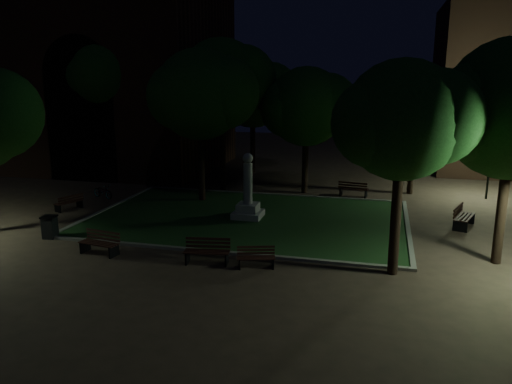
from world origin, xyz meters
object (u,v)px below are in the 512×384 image
bench_near_right (256,258)px  monument (248,200)px  bench_right_side (463,217)px  trash_bin (50,227)px  bicycle (103,191)px  bench_west_near (100,243)px  bench_left_side (69,203)px  bench_far_side (353,190)px  bench_near_left (207,252)px

bench_near_right → monument: bearing=91.2°
bench_right_side → trash_bin: bearing=128.7°
bench_right_side → bicycle: size_ratio=1.27×
monument → bench_west_near: 7.65m
bench_near_right → bench_left_side: bearing=138.2°
bench_near_right → bicycle: bicycle is taller
bench_far_side → bench_right_side: bearing=145.9°
bench_far_side → bicycle: 14.54m
monument → bench_near_left: size_ratio=1.80×
bench_far_side → trash_bin: bearing=50.4°
monument → bench_right_side: size_ratio=1.65×
trash_bin → bicycle: (-1.71, 7.13, -0.10)m
bench_near_left → trash_bin: size_ratio=1.79×
bench_west_near → bench_far_side: (9.11, 12.25, 0.01)m
bench_near_left → bicycle: bench_near_left is taller
bench_near_left → bench_right_side: bench_right_side is taller
bench_near_right → bench_west_near: bearing=164.5°
monument → bench_right_side: bearing=6.3°
bench_left_side → bench_right_side: size_ratio=0.81×
monument → bench_near_right: 6.47m
bench_near_left → bicycle: (-9.34, 8.26, -0.04)m
bench_near_left → bench_near_right: bearing=-7.7°
bench_west_near → trash_bin: (-3.18, 1.22, 0.08)m
bench_far_side → bench_left_side: bearing=33.6°
bench_near_left → bench_near_right: size_ratio=1.21×
bench_near_right → bench_right_side: (8.09, 7.24, 0.11)m
monument → bicycle: monument is taller
bench_near_left → bench_west_near: size_ratio=1.04×
bench_right_side → monument: bearing=115.7°
bench_west_near → trash_bin: 3.41m
bicycle → bench_right_side: bearing=-72.6°
bicycle → bench_near_left: bearing=-111.1°
trash_bin → bench_west_near: bearing=-21.0°
bench_left_side → bench_far_side: bearing=137.0°
bench_west_near → bench_right_side: bearing=36.6°
monument → bench_near_left: 6.20m
bench_right_side → bench_far_side: bearing=66.9°
bench_near_right → bench_west_near: (-6.34, -0.13, 0.07)m
bench_near_right → bench_west_near: size_ratio=0.86×
bench_near_right → bicycle: bearing=127.1°
monument → bicycle: bearing=167.3°
bench_near_right → trash_bin: 9.58m
bench_west_near → bicycle: bearing=129.9°
monument → trash_bin: (-7.55, -5.04, -0.45)m
monument → bench_left_side: size_ratio=2.04×
bench_near_right → bench_left_side: bench_left_side is taller
bench_far_side → bicycle: (-14.00, -3.90, -0.03)m
monument → bench_near_right: (1.97, -6.13, -0.60)m
monument → trash_bin: size_ratio=3.21×
trash_bin → bench_near_left: bearing=-8.5°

